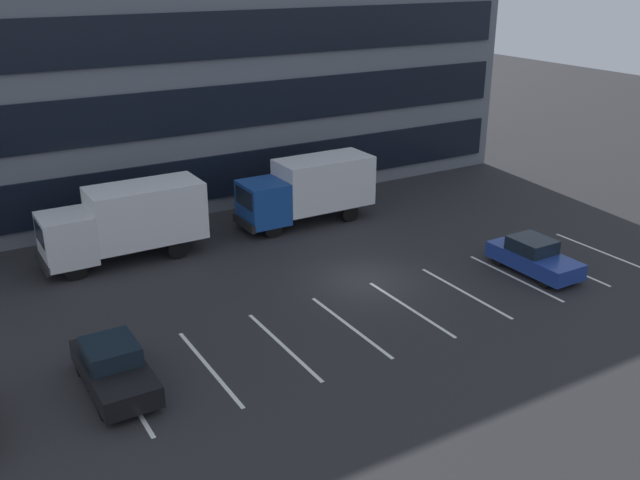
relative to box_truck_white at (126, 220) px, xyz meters
name	(u,v)px	position (x,y,z in m)	size (l,w,h in m)	color
ground_plane	(365,280)	(7.89, -7.31, -1.89)	(120.00, 120.00, 0.00)	#262628
office_building	(196,59)	(7.89, 10.64, 5.31)	(34.58, 13.61, 14.40)	slate
lot_markings	(410,308)	(7.89, -10.43, -1.89)	(22.54, 5.40, 0.01)	silver
box_truck_white	(126,220)	(0.00, 0.00, 0.00)	(7.26, 2.40, 3.36)	white
box_truck_blue	(309,188)	(9.40, 0.09, -0.04)	(7.11, 2.35, 3.29)	#194799
sedan_navy	(534,257)	(14.61, -10.36, -1.19)	(1.75, 4.18, 1.50)	navy
sedan_black	(114,368)	(-3.50, -10.01, -1.17)	(1.79, 4.27, 1.53)	black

